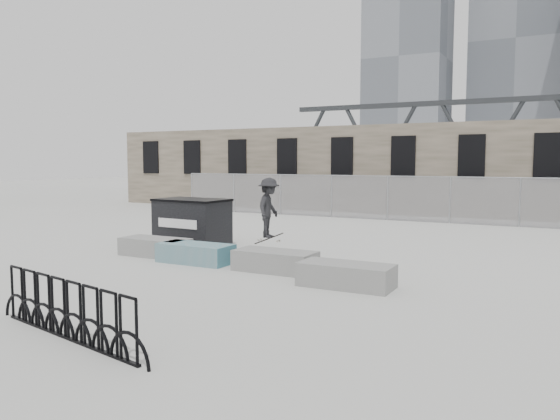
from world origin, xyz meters
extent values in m
plane|color=beige|center=(0.00, 0.00, 0.00)|extent=(120.00, 120.00, 0.00)
cube|color=#675D4C|center=(0.00, 16.25, 2.25)|extent=(36.00, 2.50, 4.50)
cube|color=black|center=(-16.00, 14.98, 2.90)|extent=(1.20, 0.12, 2.00)
cube|color=black|center=(-12.80, 14.98, 2.90)|extent=(1.20, 0.12, 2.00)
cube|color=black|center=(-9.60, 14.98, 2.90)|extent=(1.20, 0.12, 2.00)
cube|color=black|center=(-6.40, 14.98, 2.90)|extent=(1.20, 0.12, 2.00)
cube|color=black|center=(-3.20, 14.98, 2.90)|extent=(1.20, 0.12, 2.00)
cube|color=black|center=(0.00, 14.98, 2.90)|extent=(1.20, 0.12, 2.00)
cube|color=black|center=(3.20, 14.98, 2.90)|extent=(1.20, 0.12, 2.00)
cube|color=black|center=(6.40, 14.98, 2.90)|extent=(1.20, 0.12, 2.00)
cylinder|color=gray|center=(-11.00, 12.50, 1.00)|extent=(0.06, 0.06, 2.00)
cylinder|color=gray|center=(-8.25, 12.50, 1.00)|extent=(0.06, 0.06, 2.00)
cylinder|color=gray|center=(-5.50, 12.50, 1.00)|extent=(0.06, 0.06, 2.00)
cylinder|color=gray|center=(-2.75, 12.50, 1.00)|extent=(0.06, 0.06, 2.00)
cylinder|color=gray|center=(0.00, 12.50, 1.00)|extent=(0.06, 0.06, 2.00)
cylinder|color=gray|center=(2.75, 12.50, 1.00)|extent=(0.06, 0.06, 2.00)
cylinder|color=gray|center=(5.50, 12.50, 1.00)|extent=(0.06, 0.06, 2.00)
cube|color=#99999E|center=(0.00, 12.50, 1.00)|extent=(22.00, 0.02, 2.00)
cylinder|color=gray|center=(0.00, 12.50, 2.00)|extent=(22.00, 0.04, 0.04)
cube|color=gray|center=(-3.04, 0.29, 0.25)|extent=(2.00, 0.90, 0.51)
cube|color=#2D471E|center=(-3.04, 0.29, 0.45)|extent=(1.76, 0.66, 0.10)
cube|color=#2B6F82|center=(-1.39, -0.03, 0.25)|extent=(2.00, 0.90, 0.51)
cube|color=#2D471E|center=(-1.39, -0.03, 0.45)|extent=(1.76, 0.66, 0.10)
cube|color=gray|center=(1.00, -0.03, 0.25)|extent=(2.00, 0.90, 0.51)
cube|color=#2D471E|center=(1.00, -0.03, 0.45)|extent=(1.76, 0.66, 0.10)
cube|color=gray|center=(3.12, -0.78, 0.25)|extent=(2.00, 0.90, 0.51)
cube|color=#2D471E|center=(3.12, -0.78, 0.45)|extent=(1.76, 0.66, 0.10)
cube|color=black|center=(-3.24, 2.28, 0.72)|extent=(2.29, 1.47, 1.43)
cube|color=black|center=(-3.24, 2.28, 1.46)|extent=(2.35, 1.52, 0.07)
cube|color=white|center=(-3.29, 1.60, 0.77)|extent=(1.54, 0.12, 0.28)
cube|color=black|center=(0.65, -5.96, 0.02)|extent=(3.54, 0.78, 0.04)
torus|color=black|center=(-0.90, -5.65, 0.45)|extent=(0.88, 0.23, 0.89)
torus|color=black|center=(-0.46, -5.74, 0.45)|extent=(0.88, 0.23, 0.89)
torus|color=black|center=(-0.01, -5.83, 0.45)|extent=(0.88, 0.23, 0.89)
torus|color=black|center=(0.43, -5.92, 0.45)|extent=(0.88, 0.23, 0.89)
torus|color=black|center=(0.87, -6.01, 0.45)|extent=(0.88, 0.23, 0.89)
torus|color=black|center=(1.31, -6.10, 0.45)|extent=(0.88, 0.23, 0.89)
torus|color=black|center=(1.75, -6.19, 0.45)|extent=(0.88, 0.23, 0.89)
torus|color=black|center=(2.19, -6.28, 0.45)|extent=(0.88, 0.23, 0.89)
cube|color=slate|center=(-20.00, 90.00, 21.00)|extent=(14.00, 12.00, 42.00)
cube|color=slate|center=(-2.00, 100.00, 24.00)|extent=(16.00, 14.00, 48.00)
cube|color=gray|center=(-20.00, 55.00, 2.00)|extent=(2.00, 3.00, 4.00)
imported|color=black|center=(0.27, 0.97, 1.45)|extent=(0.75, 1.10, 1.58)
cube|color=black|center=(0.27, 0.97, 0.63)|extent=(0.77, 0.30, 0.33)
cylinder|color=beige|center=(-0.01, 0.90, 0.58)|extent=(0.06, 0.03, 0.06)
cylinder|color=beige|center=(-0.01, 1.04, 0.58)|extent=(0.06, 0.03, 0.06)
cylinder|color=beige|center=(0.55, 0.90, 0.58)|extent=(0.06, 0.03, 0.06)
cylinder|color=beige|center=(0.55, 1.04, 0.58)|extent=(0.06, 0.03, 0.06)
camera|label=1|loc=(7.24, -11.53, 2.68)|focal=35.00mm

